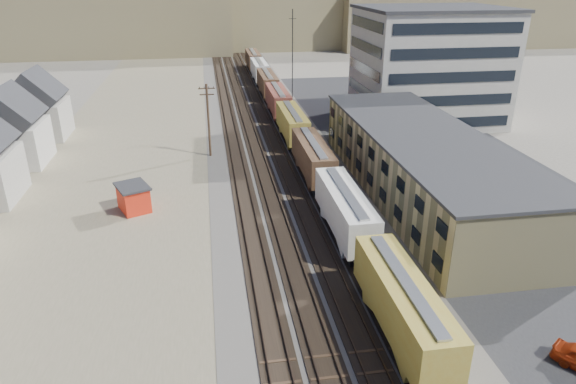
{
  "coord_description": "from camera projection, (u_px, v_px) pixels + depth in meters",
  "views": [
    {
      "loc": [
        -8.5,
        -26.21,
        23.67
      ],
      "look_at": [
        -0.97,
        20.97,
        3.0
      ],
      "focal_mm": 32.0,
      "sensor_mm": 36.0,
      "label": 1
    }
  ],
  "objects": [
    {
      "name": "parked_car_far",
      "position": [
        435.0,
        118.0,
        86.36
      ],
      "size": [
        2.98,
        4.92,
        1.57
      ],
      "primitive_type": "imported",
      "rotation": [
        0.0,
        0.0,
        -0.26
      ],
      "color": "white",
      "rests_on": "ground"
    },
    {
      "name": "ballast_bed",
      "position": [
        265.0,
        136.0,
        79.69
      ],
      "size": [
        18.0,
        200.0,
        0.06
      ],
      "primitive_type": "cube",
      "color": "#4C4742",
      "rests_on": "ground"
    },
    {
      "name": "asphalt_lot",
      "position": [
        439.0,
        161.0,
        69.28
      ],
      "size": [
        26.0,
        120.0,
        0.04
      ],
      "primitive_type": "cube",
      "color": "#232326",
      "rests_on": "ground"
    },
    {
      "name": "radio_mast",
      "position": [
        292.0,
        65.0,
        86.01
      ],
      "size": [
        1.2,
        0.16,
        18.0
      ],
      "color": "black",
      "rests_on": "ground"
    },
    {
      "name": "ground",
      "position": [
        351.0,
        355.0,
        34.38
      ],
      "size": [
        300.0,
        300.0,
        0.0
      ],
      "primitive_type": "plane",
      "color": "#6B6356",
      "rests_on": "ground"
    },
    {
      "name": "dirt_yard",
      "position": [
        123.0,
        165.0,
        67.74
      ],
      "size": [
        24.0,
        180.0,
        0.03
      ],
      "primitive_type": "cube",
      "color": "#746B50",
      "rests_on": "ground"
    },
    {
      "name": "rail_tracks",
      "position": [
        261.0,
        136.0,
        79.58
      ],
      "size": [
        11.4,
        200.0,
        0.24
      ],
      "color": "black",
      "rests_on": "ground"
    },
    {
      "name": "office_tower",
      "position": [
        429.0,
        66.0,
        84.55
      ],
      "size": [
        22.6,
        18.6,
        18.45
      ],
      "color": "#9E998E",
      "rests_on": "ground"
    },
    {
      "name": "utility_pole_north",
      "position": [
        208.0,
        119.0,
        69.12
      ],
      "size": [
        2.2,
        0.32,
        10.0
      ],
      "color": "#382619",
      "rests_on": "ground"
    },
    {
      "name": "maintenance_shed",
      "position": [
        134.0,
        197.0,
        54.55
      ],
      "size": [
        4.33,
        4.8,
        2.87
      ],
      "color": "red",
      "rests_on": "ground"
    },
    {
      "name": "freight_train",
      "position": [
        285.0,
        111.0,
        83.15
      ],
      "size": [
        3.0,
        119.74,
        4.46
      ],
      "color": "black",
      "rests_on": "ground"
    },
    {
      "name": "hills_north",
      "position": [
        226.0,
        0.0,
        181.0
      ],
      "size": [
        265.0,
        80.0,
        32.0
      ],
      "color": "brown",
      "rests_on": "ground"
    },
    {
      "name": "warehouse",
      "position": [
        422.0,
        164.0,
        57.76
      ],
      "size": [
        12.4,
        40.4,
        7.25
      ],
      "color": "tan",
      "rests_on": "ground"
    },
    {
      "name": "parked_car_blue",
      "position": [
        420.0,
        130.0,
        80.61
      ],
      "size": [
        4.15,
        5.25,
        1.33
      ],
      "primitive_type": "imported",
      "rotation": [
        0.0,
        0.0,
        0.48
      ],
      "color": "navy",
      "rests_on": "ground"
    }
  ]
}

